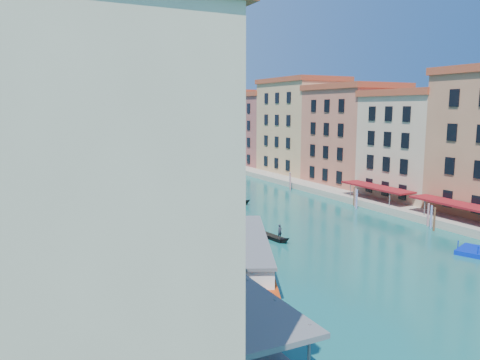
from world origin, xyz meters
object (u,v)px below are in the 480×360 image
Objects in this scene: vaporetto_near at (243,255)px; gondola_fore at (261,232)px; vaporetto_stop at (215,320)px; vaporetto_far at (137,176)px.

vaporetto_near is 12.17m from gondola_fore.
vaporetto_near is (7.66, 11.18, -0.06)m from vaporetto_stop.
vaporetto_stop is at bearing -99.67° from vaporetto_near.
vaporetto_far reaches higher than gondola_fore.
vaporetto_stop is 0.87× the size of vaporetto_far.
vaporetto_near is at bearing 55.57° from vaporetto_stop.
vaporetto_stop is 13.55m from vaporetto_near.
vaporetto_near is 1.90× the size of gondola_fore.
vaporetto_far is at bearing 85.08° from gondola_fore.
vaporetto_far is at bearing 79.84° from vaporetto_stop.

